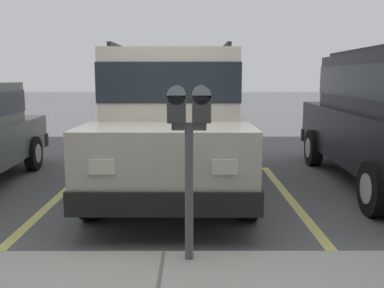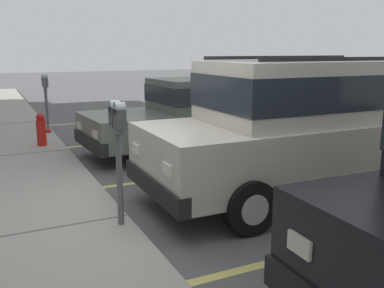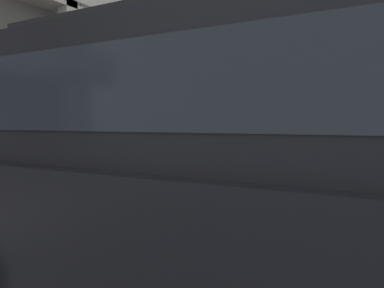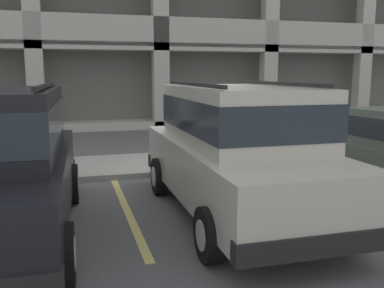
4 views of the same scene
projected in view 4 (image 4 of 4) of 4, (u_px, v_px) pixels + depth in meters
ground_plane at (191, 180)px, 8.96m from camera, size 80.00×80.00×0.10m
sidewalk at (176, 162)px, 10.17m from camera, size 40.00×2.20×0.12m
parking_stall_lines at (292, 189)px, 8.06m from camera, size 12.78×4.80×0.01m
silver_suv at (237, 146)px, 6.40m from camera, size 2.05×4.80×2.03m
parking_meter_near at (177, 119)px, 9.02m from camera, size 0.35×0.12×1.45m
fire_hydrant at (361, 141)px, 10.76m from camera, size 0.30×0.30×0.70m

